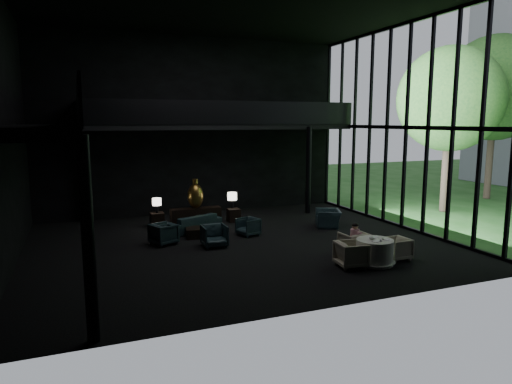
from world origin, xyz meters
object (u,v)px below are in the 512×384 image
object	(u,v)px
table_lamp_left	(157,202)
window_armchair	(328,216)
lounge_armchair_south	(214,234)
coffee_table	(197,232)
dining_table	(375,253)
console	(196,216)
dining_chair_east	(396,248)
side_table_left	(157,220)
dining_chair_west	(351,252)
bronze_urn	(195,196)
lounge_armchair_east	(248,226)
lounge_armchair_west	(164,232)
child	(355,232)
side_table_right	(234,215)
table_lamp_right	(232,197)
dining_chair_north	(354,242)
sofa	(193,219)

from	to	relation	value
table_lamp_left	window_armchair	world-z (taller)	table_lamp_left
table_lamp_left	lounge_armchair_south	bearing A→B (deg)	-70.17
coffee_table	dining_table	world-z (taller)	dining_table
console	coffee_table	world-z (taller)	console
dining_chair_east	console	bearing A→B (deg)	-149.57
side_table_left	table_lamp_left	distance (m)	0.72
dining_chair_west	console	bearing A→B (deg)	27.51
bronze_urn	dining_chair_west	bearing A→B (deg)	-68.55
lounge_armchair_east	dining_chair_east	size ratio (longest dim) A/B	0.95
table_lamp_left	lounge_armchair_west	size ratio (longest dim) A/B	0.71
dining_chair_west	coffee_table	bearing A→B (deg)	39.70
coffee_table	child	xyz separation A→B (m)	(4.10, -4.12, 0.58)
lounge_armchair_south	console	bearing A→B (deg)	86.66
console	table_lamp_left	world-z (taller)	table_lamp_left
side_table_right	side_table_left	bearing A→B (deg)	176.00
bronze_urn	dining_chair_east	xyz separation A→B (m)	(4.57, -7.14, -0.83)
coffee_table	table_lamp_right	bearing A→B (deg)	46.07
side_table_left	coffee_table	size ratio (longest dim) A/B	0.73
dining_chair_north	console	bearing A→B (deg)	-62.28
table_lamp_right	dining_chair_west	bearing A→B (deg)	-80.18
lounge_armchair_east	window_armchair	size ratio (longest dim) A/B	0.65
table_lamp_right	dining_chair_east	size ratio (longest dim) A/B	0.94
lounge_armchair_south	table_lamp_left	bearing A→B (deg)	110.77
dining_chair_east	child	distance (m)	1.34
side_table_right	dining_table	xyz separation A→B (m)	(2.06, -7.09, 0.05)
coffee_table	child	distance (m)	5.84
lounge_armchair_south	child	bearing A→B (deg)	-33.28
window_armchair	coffee_table	bearing A→B (deg)	-70.11
table_lamp_left	child	xyz separation A→B (m)	(5.19, -6.30, -0.26)
dining_table	dining_chair_west	distance (m)	0.81
side_table_right	lounge_armchair_west	xyz separation A→B (m)	(-3.42, -2.57, 0.15)
table_lamp_left	lounge_armchair_south	world-z (taller)	table_lamp_left
coffee_table	side_table_right	bearing A→B (deg)	43.55
coffee_table	dining_chair_west	distance (m)	6.09
table_lamp_left	dining_table	distance (m)	8.99
child	side_table_right	bearing A→B (deg)	-72.05
console	sofa	distance (m)	1.36
table_lamp_left	dining_chair_west	bearing A→B (deg)	-58.37
side_table_left	coffee_table	bearing A→B (deg)	-64.07
lounge_armchair_east	window_armchair	bearing A→B (deg)	74.51
window_armchair	child	distance (m)	4.03
side_table_left	side_table_right	world-z (taller)	side_table_left
table_lamp_left	lounge_armchair_east	size ratio (longest dim) A/B	0.88
lounge_armchair_east	dining_chair_east	bearing A→B (deg)	17.94
window_armchair	table_lamp_left	bearing A→B (deg)	-87.84
table_lamp_right	window_armchair	world-z (taller)	table_lamp_right
side_table_right	table_lamp_right	xyz separation A→B (m)	(0.00, 0.18, 0.76)
dining_chair_east	bronze_urn	bearing A→B (deg)	-149.59
dining_chair_west	side_table_left	bearing A→B (deg)	37.46
bronze_urn	window_armchair	distance (m)	5.52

